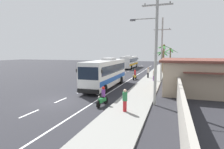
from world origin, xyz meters
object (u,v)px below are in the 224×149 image
Objects in this scene: pedestrian_near_kerb at (125,100)px; palm_nearest at (170,55)px; pedestrian_midwalk at (154,75)px; palm_second at (164,54)px; motorcycle_beside_bus at (135,76)px; coach_bus_far_lane at (130,62)px; motorcycle_trailing at (103,98)px; pedestrian_far_walk at (148,72)px; coach_bus_foreground at (106,72)px; utility_pole_nearest at (155,46)px; palm_third at (162,57)px; roadside_building at (223,76)px; utility_pole_mid at (162,49)px.

palm_nearest reaches higher than pedestrian_near_kerb.
pedestrian_midwalk is 0.26× the size of palm_second.
motorcycle_beside_bus is at bearing -104.25° from palm_nearest.
coach_bus_far_lane reaches higher than motorcycle_beside_bus.
motorcycle_beside_bus is at bearing 91.22° from motorcycle_trailing.
pedestrian_near_kerb is 19.18m from pedestrian_far_walk.
coach_bus_foreground is at bearing 170.00° from pedestrian_far_walk.
coach_bus_foreground is 1.19× the size of utility_pole_nearest.
palm_third is (-0.42, 3.61, -0.73)m from palm_second.
coach_bus_far_lane is 6.34× the size of motorcycle_beside_bus.
pedestrian_midwalk is at bearing -20.07° from motorcycle_beside_bus.
utility_pole_mid is at bearing 140.30° from roadside_building.
pedestrian_far_walk is 16.92m from utility_pole_nearest.
palm_nearest is (5.27, 20.76, 3.20)m from motorcycle_beside_bus.
pedestrian_midwalk is at bearing -95.32° from palm_nearest.
roadside_building reaches higher than pedestrian_far_walk.
palm_nearest is 7.56m from palm_third.
motorcycle_trailing is (6.06, -37.58, -1.20)m from coach_bus_far_lane.
palm_nearest reaches higher than motorcycle_trailing.
pedestrian_far_walk is at bearing -105.06° from palm_second.
palm_nearest is at bearing 3.16° from pedestrian_far_walk.
palm_second is at bearing 81.73° from motorcycle_trailing.
pedestrian_far_walk is at bearing 43.80° from motorcycle_beside_bus.
pedestrian_midwalk is 13.89m from utility_pole_nearest.
utility_pole_mid reaches higher than motorcycle_trailing.
coach_bus_foreground is 5.68× the size of motorcycle_beside_bus.
coach_bus_far_lane is 38.09m from motorcycle_trailing.
motorcycle_trailing is 6.21m from utility_pole_nearest.
coach_bus_far_lane is 39.86m from pedestrian_near_kerb.
palm_second is 0.45× the size of roadside_building.
pedestrian_midwalk is at bearing 76.89° from pedestrian_near_kerb.
palm_nearest is (3.33, 18.90, 2.78)m from pedestrian_far_walk.
motorcycle_trailing is 0.32× the size of palm_second.
motorcycle_trailing is at bearing -72.01° from coach_bus_foreground.
pedestrian_near_kerb reaches higher than pedestrian_midwalk.
utility_pole_nearest is 13.39m from utility_pole_mid.
motorcycle_trailing reaches higher than motorcycle_beside_bus.
pedestrian_near_kerb reaches higher than motorcycle_beside_bus.
pedestrian_near_kerb is 0.30× the size of palm_nearest.
roadside_building is at bearing -31.25° from motorcycle_beside_bus.
coach_bus_far_lane reaches higher than motorcycle_trailing.
pedestrian_midwalk is (2.89, 14.73, 0.30)m from motorcycle_trailing.
utility_pole_nearest is (1.24, -13.21, 4.09)m from pedestrian_midwalk.
palm_second reaches higher than motorcycle_trailing.
coach_bus_far_lane is at bearing 138.54° from palm_third.
palm_nearest reaches higher than roadside_building.
pedestrian_near_kerb is at bearing -93.06° from palm_second.
motorcycle_trailing is at bearing -140.76° from roadside_building.
palm_nearest is at bearing 83.78° from palm_second.
coach_bus_foreground is 1.16× the size of utility_pole_mid.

